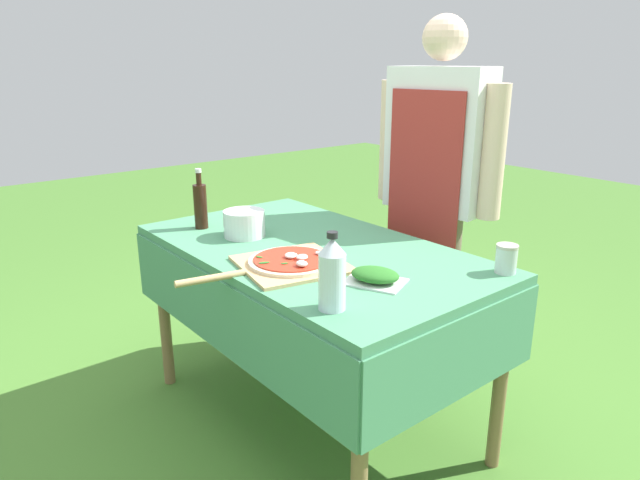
% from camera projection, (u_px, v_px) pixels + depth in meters
% --- Properties ---
extents(ground_plane, '(12.00, 12.00, 0.00)m').
position_uv_depth(ground_plane, '(313.00, 418.00, 2.43)').
color(ground_plane, '#477A2D').
extents(prep_table, '(1.44, 0.83, 0.77)m').
position_uv_depth(prep_table, '(312.00, 270.00, 2.22)').
color(prep_table, '#478960').
rests_on(prep_table, ground).
extents(person_cook, '(0.61, 0.25, 1.64)m').
position_uv_depth(person_cook, '(436.00, 176.00, 2.51)').
color(person_cook, '#70604C').
rests_on(person_cook, ground).
extents(pizza_on_peel, '(0.41, 0.61, 0.05)m').
position_uv_depth(pizza_on_peel, '(289.00, 263.00, 1.98)').
color(pizza_on_peel, tan).
rests_on(pizza_on_peel, prep_table).
extents(oil_bottle, '(0.06, 0.06, 0.26)m').
position_uv_depth(oil_bottle, '(200.00, 205.00, 2.41)').
color(oil_bottle, black).
rests_on(oil_bottle, prep_table).
extents(water_bottle, '(0.08, 0.08, 0.23)m').
position_uv_depth(water_bottle, '(332.00, 274.00, 1.62)').
color(water_bottle, silver).
rests_on(water_bottle, prep_table).
extents(herb_container, '(0.23, 0.20, 0.05)m').
position_uv_depth(herb_container, '(375.00, 276.00, 1.84)').
color(herb_container, silver).
rests_on(herb_container, prep_table).
extents(mixing_tub, '(0.17, 0.17, 0.11)m').
position_uv_depth(mixing_tub, '(244.00, 224.00, 2.31)').
color(mixing_tub, silver).
rests_on(mixing_tub, prep_table).
extents(sauce_jar, '(0.07, 0.07, 0.10)m').
position_uv_depth(sauce_jar, '(506.00, 260.00, 1.92)').
color(sauce_jar, silver).
rests_on(sauce_jar, prep_table).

